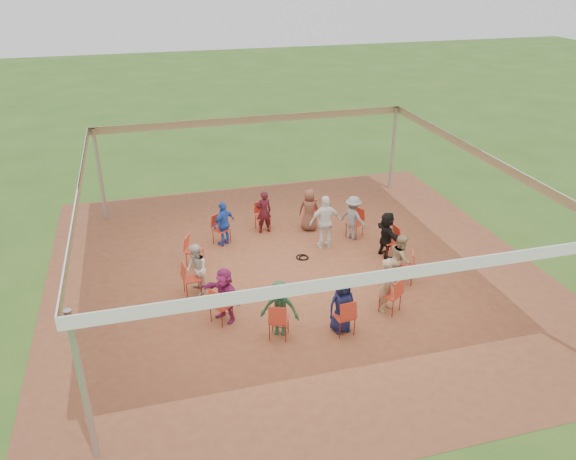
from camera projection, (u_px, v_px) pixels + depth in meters
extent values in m
plane|color=#345A1C|center=(297.00, 273.00, 15.12)|extent=(80.00, 80.00, 0.00)
plane|color=brown|center=(297.00, 273.00, 15.11)|extent=(13.00, 13.00, 0.00)
cylinder|color=#B2B2B7|center=(84.00, 389.00, 8.94)|extent=(0.12, 0.12, 3.00)
cylinder|color=#B2B2B7|center=(100.00, 175.00, 17.60)|extent=(0.12, 0.12, 3.00)
cylinder|color=#B2B2B7|center=(393.00, 149.00, 19.97)|extent=(0.12, 0.12, 3.00)
plane|color=silver|center=(298.00, 168.00, 13.79)|extent=(10.30, 10.30, 0.00)
cube|color=white|center=(383.00, 276.00, 9.39)|extent=(10.30, 0.03, 0.24)
cube|color=white|center=(254.00, 120.00, 18.30)|extent=(10.30, 0.03, 0.24)
cube|color=white|center=(78.00, 194.00, 12.62)|extent=(0.03, 10.30, 0.24)
cube|color=white|center=(481.00, 155.00, 15.07)|extent=(0.03, 10.30, 0.24)
imported|color=#957D5C|center=(401.00, 259.00, 14.44)|extent=(0.61, 0.75, 1.35)
imported|color=black|center=(387.00, 235.00, 15.69)|extent=(0.59, 1.29, 1.35)
imported|color=slate|center=(353.00, 218.00, 16.71)|extent=(0.86, 0.96, 1.35)
imported|color=brown|center=(309.00, 210.00, 17.22)|extent=(0.75, 0.61, 1.35)
imported|color=#390D15|center=(264.00, 212.00, 17.08)|extent=(0.52, 0.37, 1.35)
imported|color=blue|center=(224.00, 223.00, 16.34)|extent=(0.88, 0.79, 1.35)
imported|color=beige|center=(196.00, 270.00, 13.94)|extent=(0.44, 0.69, 1.35)
imported|color=#89215D|center=(225.00, 295.00, 12.92)|extent=(1.11, 1.29, 1.35)
imported|color=#20452A|center=(280.00, 308.00, 12.41)|extent=(0.97, 0.75, 1.35)
imported|color=#14173B|center=(342.00, 305.00, 12.55)|extent=(0.69, 0.43, 1.35)
imported|color=#957D5C|center=(387.00, 285.00, 13.29)|extent=(0.59, 0.55, 1.35)
imported|color=silver|center=(326.00, 222.00, 16.12)|extent=(0.96, 0.51, 1.61)
torus|color=black|center=(302.00, 257.00, 15.87)|extent=(0.44, 0.44, 0.03)
torus|color=black|center=(304.00, 258.00, 15.85)|extent=(0.35, 0.35, 0.03)
cube|color=#B7B7BC|center=(392.00, 262.00, 14.51)|extent=(0.35, 0.40, 0.02)
cube|color=#B7B7BC|center=(397.00, 258.00, 14.45)|extent=(0.20, 0.33, 0.22)
cube|color=#CCE0FF|center=(397.00, 258.00, 14.45)|extent=(0.17, 0.29, 0.18)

